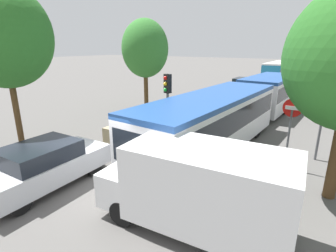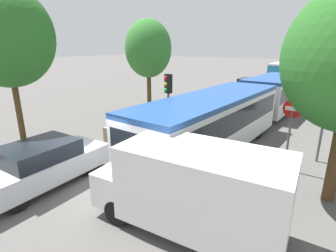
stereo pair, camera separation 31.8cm
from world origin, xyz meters
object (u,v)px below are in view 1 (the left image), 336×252
object	(u,v)px
queued_car_silver	(44,165)
tree_left_near	(4,37)
articulated_bus	(242,105)
queued_car_green	(243,85)
no_entry_sign	(290,123)
traffic_light	(167,93)
city_bus_rear	(278,69)
queued_car_tan	(145,124)
queued_car_white	(197,105)
queued_car_graphite	(229,93)
tree_left_mid	(145,49)
direction_sign_post	(325,101)
white_van	(199,187)

from	to	relation	value
queued_car_silver	tree_left_near	distance (m)	5.61
articulated_bus	queued_car_green	size ratio (longest dim) A/B	4.03
no_entry_sign	traffic_light	bearing A→B (deg)	-89.54
city_bus_rear	queued_car_tan	bearing A→B (deg)	179.37
queued_car_white	tree_left_near	size ratio (longest dim) A/B	0.58
queued_car_green	tree_left_near	bearing A→B (deg)	169.88
queued_car_graphite	queued_car_green	distance (m)	5.11
articulated_bus	city_bus_rear	xyz separation A→B (m)	(-3.80, 28.43, -0.13)
articulated_bus	no_entry_sign	bearing A→B (deg)	41.11
articulated_bus	tree_left_mid	size ratio (longest dim) A/B	2.70
traffic_light	direction_sign_post	xyz separation A→B (m)	(6.51, 1.66, 0.07)
city_bus_rear	tree_left_near	size ratio (longest dim) A/B	1.55
queued_car_silver	queued_car_white	bearing A→B (deg)	-1.32
queued_car_white	direction_sign_post	xyz separation A→B (m)	(7.79, -4.07, 1.85)
queued_car_green	tree_left_mid	distance (m)	13.03
queued_car_silver	queued_car_tan	bearing A→B (deg)	-0.29
queued_car_white	no_entry_sign	bearing A→B (deg)	-131.95
queued_car_white	tree_left_mid	bearing A→B (deg)	103.59
city_bus_rear	traffic_light	size ratio (longest dim) A/B	3.23
tree_left_mid	city_bus_rear	bearing A→B (deg)	82.50
city_bus_rear	queued_car_silver	xyz separation A→B (m)	(0.25, -38.32, -0.58)
queued_car_silver	queued_car_graphite	bearing A→B (deg)	-2.01
queued_car_graphite	tree_left_near	distance (m)	17.38
queued_car_tan	no_entry_sign	distance (m)	6.95
white_van	tree_left_mid	world-z (taller)	tree_left_mid
queued_car_graphite	queued_car_green	world-z (taller)	queued_car_green
queued_car_silver	traffic_light	xyz separation A→B (m)	(1.10, 5.96, 1.72)
city_bus_rear	queued_car_tan	size ratio (longest dim) A/B	2.48
queued_car_tan	queued_car_white	xyz separation A→B (m)	(0.01, 5.91, -0.05)
no_entry_sign	queued_car_tan	bearing A→B (deg)	-88.17
articulated_bus	city_bus_rear	distance (m)	28.68
city_bus_rear	queued_car_silver	world-z (taller)	city_bus_rear
white_van	direction_sign_post	xyz separation A→B (m)	(2.17, 6.72, 1.33)
queued_car_green	white_van	size ratio (longest dim) A/B	0.85
queued_car_silver	queued_car_green	xyz separation A→B (m)	(-0.49, 22.67, -0.03)
queued_car_silver	queued_car_tan	distance (m)	5.79
queued_car_graphite	direction_sign_post	world-z (taller)	direction_sign_post
articulated_bus	queued_car_graphite	size ratio (longest dim) A/B	4.30
queued_car_green	no_entry_sign	size ratio (longest dim) A/B	1.55
tree_left_mid	queued_car_green	bearing A→B (deg)	74.21
city_bus_rear	queued_car_white	bearing A→B (deg)	179.42
white_van	tree_left_near	world-z (taller)	tree_left_near
queued_car_silver	queued_car_white	xyz separation A→B (m)	(-0.18, 11.70, -0.07)
no_entry_sign	tree_left_mid	bearing A→B (deg)	-113.74
queued_car_graphite	traffic_light	bearing A→B (deg)	-176.51
queued_car_graphite	no_entry_sign	xyz separation A→B (m)	(6.72, -11.56, 1.17)
city_bus_rear	queued_car_silver	distance (m)	38.33
tree_left_mid	articulated_bus	bearing A→B (deg)	-5.78
queued_car_green	white_van	xyz separation A→B (m)	(5.93, -21.76, 0.49)
articulated_bus	queued_car_graphite	world-z (taller)	articulated_bus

